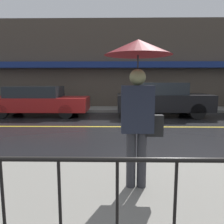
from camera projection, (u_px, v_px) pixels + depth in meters
ground_plane at (127, 127)px, 7.99m from camera, size 80.00×80.00×0.00m
sidewalk_near at (148, 202)px, 2.90m from camera, size 28.00×3.00×0.13m
sidewalk_far at (123, 109)px, 12.46m from camera, size 28.00×1.80×0.13m
lane_marking at (127, 127)px, 7.99m from camera, size 25.20×0.12×0.01m
building_storefront at (123, 65)px, 13.11m from camera, size 28.00×0.85×5.30m
railing_foreground at (175, 207)px, 1.56m from camera, size 12.00×0.04×1.00m
pedestrian at (138, 79)px, 2.98m from camera, size 0.92×0.92×2.08m
car_red at (38, 101)px, 10.46m from camera, size 4.66×1.82×1.42m
car_black at (162, 99)px, 10.35m from camera, size 4.31×1.93×1.59m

